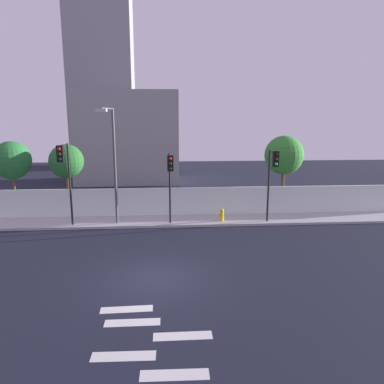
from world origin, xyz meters
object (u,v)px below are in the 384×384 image
(traffic_light_center, at_px, (170,174))
(traffic_light_right, at_px, (65,168))
(traffic_light_left, at_px, (272,171))
(street_lamp_curbside, at_px, (113,157))
(roadside_tree_midright, at_px, (284,155))
(fire_hydrant, at_px, (222,214))
(roadside_tree_midleft, at_px, (66,162))
(roadside_tree_leftmost, at_px, (12,160))

(traffic_light_center, relative_size, traffic_light_right, 0.88)
(traffic_light_left, relative_size, street_lamp_curbside, 0.65)
(traffic_light_left, height_order, roadside_tree_midright, roadside_tree_midright)
(traffic_light_center, height_order, street_lamp_curbside, street_lamp_curbside)
(traffic_light_left, relative_size, fire_hydrant, 5.64)
(traffic_light_right, bearing_deg, traffic_light_center, 0.74)
(traffic_light_center, xyz_separation_m, roadside_tree_midleft, (-6.90, 4.05, 0.27))
(roadside_tree_leftmost, xyz_separation_m, roadside_tree_midleft, (3.55, 0.00, -0.11))
(traffic_light_left, height_order, street_lamp_curbside, street_lamp_curbside)
(street_lamp_curbside, bearing_deg, fire_hydrant, 2.44)
(fire_hydrant, relative_size, roadside_tree_leftmost, 0.16)
(fire_hydrant, distance_m, roadside_tree_midright, 6.60)
(roadside_tree_midright, bearing_deg, street_lamp_curbside, -163.18)
(traffic_light_right, relative_size, roadside_tree_midleft, 1.03)
(traffic_light_left, distance_m, traffic_light_right, 11.95)
(roadside_tree_leftmost, bearing_deg, roadside_tree_midleft, 0.00)
(street_lamp_curbside, bearing_deg, roadside_tree_midleft, 136.54)
(roadside_tree_midright, bearing_deg, traffic_light_center, -153.02)
(traffic_light_right, bearing_deg, street_lamp_curbside, 15.62)
(street_lamp_curbside, height_order, roadside_tree_midleft, street_lamp_curbside)
(traffic_light_left, xyz_separation_m, roadside_tree_leftmost, (-16.50, 3.89, 0.28))
(street_lamp_curbside, bearing_deg, roadside_tree_leftmost, 154.50)
(roadside_tree_leftmost, bearing_deg, street_lamp_curbside, -25.50)
(roadside_tree_midright, bearing_deg, roadside_tree_leftmost, -180.00)
(fire_hydrant, bearing_deg, traffic_light_center, -163.81)
(street_lamp_curbside, distance_m, roadside_tree_midright, 11.78)
(roadside_tree_midleft, bearing_deg, street_lamp_curbside, -43.46)
(traffic_light_left, bearing_deg, roadside_tree_midright, 63.75)
(traffic_light_right, bearing_deg, traffic_light_left, 1.16)
(traffic_light_center, relative_size, street_lamp_curbside, 0.62)
(traffic_light_right, xyz_separation_m, street_lamp_curbside, (2.59, 0.72, 0.51))
(traffic_light_center, bearing_deg, roadside_tree_leftmost, 158.80)
(roadside_tree_leftmost, distance_m, roadside_tree_midleft, 3.55)
(traffic_light_right, distance_m, roadside_tree_midleft, 4.25)
(roadside_tree_midleft, bearing_deg, traffic_light_center, -30.42)
(roadside_tree_midleft, xyz_separation_m, roadside_tree_midright, (14.87, 0.00, 0.32))
(roadside_tree_leftmost, height_order, roadside_tree_midleft, roadside_tree_leftmost)
(traffic_light_left, distance_m, roadside_tree_midright, 4.36)
(street_lamp_curbside, relative_size, roadside_tree_midleft, 1.45)
(traffic_light_left, bearing_deg, traffic_light_center, -178.44)
(traffic_light_left, bearing_deg, street_lamp_curbside, 177.04)
(street_lamp_curbside, bearing_deg, roadside_tree_midright, 16.82)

